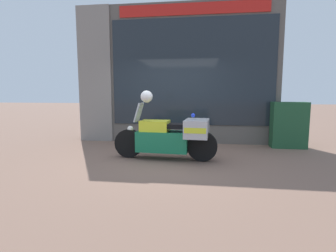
{
  "coord_description": "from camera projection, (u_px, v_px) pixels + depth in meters",
  "views": [
    {
      "loc": [
        0.89,
        -5.83,
        1.48
      ],
      "look_at": [
        0.0,
        0.33,
        0.69
      ],
      "focal_mm": 28.0,
      "sensor_mm": 36.0,
      "label": 1
    }
  ],
  "objects": [
    {
      "name": "utility_cabinet",
      "position": [
        289.0,
        125.0,
        7.03
      ],
      "size": [
        0.89,
        0.44,
        1.23
      ],
      "primitive_type": "cube",
      "color": "#1E4C2D",
      "rests_on": "ground"
    },
    {
      "name": "shop_building",
      "position": [
        161.0,
        75.0,
        7.81
      ],
      "size": [
        5.9,
        0.55,
        4.02
      ],
      "color": "#56514C",
      "rests_on": "ground"
    },
    {
      "name": "white_helmet",
      "position": [
        147.0,
        97.0,
        5.78
      ],
      "size": [
        0.27,
        0.27,
        0.27
      ],
      "primitive_type": "sphere",
      "color": "white",
      "rests_on": "paramedic_motorcycle"
    },
    {
      "name": "ground_plane",
      "position": [
        166.0,
        157.0,
        6.04
      ],
      "size": [
        60.0,
        60.0,
        0.0
      ],
      "primitive_type": "plane",
      "color": "#7A5B4C"
    },
    {
      "name": "window_display",
      "position": [
        190.0,
        125.0,
        7.91
      ],
      "size": [
        4.43,
        0.3,
        2.11
      ],
      "color": "slate",
      "rests_on": "ground"
    },
    {
      "name": "paramedic_motorcycle",
      "position": [
        172.0,
        136.0,
        5.77
      ],
      "size": [
        2.33,
        0.78,
        1.26
      ],
      "rotation": [
        0.0,
        0.0,
        3.08
      ],
      "color": "black",
      "rests_on": "ground"
    }
  ]
}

